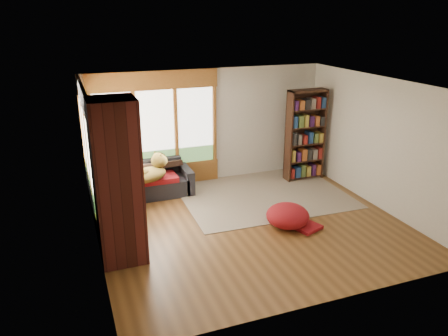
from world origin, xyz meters
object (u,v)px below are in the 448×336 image
object	(u,v)px
area_rug	(263,195)
pouf	(288,215)
dog_brindle	(123,183)
sectional_sofa	(130,191)
brick_chimney	(118,183)
bookshelf	(305,135)
dog_tan	(151,166)

from	to	relation	value
area_rug	pouf	xyz separation A→B (m)	(-0.22, -1.49, 0.22)
dog_brindle	area_rug	bearing A→B (deg)	-84.00
sectional_sofa	area_rug	world-z (taller)	sectional_sofa
sectional_sofa	area_rug	xyz separation A→B (m)	(2.77, -0.51, -0.30)
brick_chimney	dog_brindle	size ratio (longest dim) A/B	3.36
area_rug	bookshelf	distance (m)	1.79
bookshelf	pouf	size ratio (longest dim) A/B	2.67
sectional_sofa	bookshelf	size ratio (longest dim) A/B	1.04
brick_chimney	dog_brindle	world-z (taller)	brick_chimney
sectional_sofa	pouf	bearing A→B (deg)	-39.16
brick_chimney	dog_brindle	xyz separation A→B (m)	(0.24, 1.39, -0.56)
pouf	sectional_sofa	bearing A→B (deg)	141.92
area_rug	sectional_sofa	bearing A→B (deg)	169.62
sectional_sofa	dog_tan	size ratio (longest dim) A/B	2.25
sectional_sofa	brick_chimney	bearing A→B (deg)	-103.37
sectional_sofa	bookshelf	world-z (taller)	bookshelf
area_rug	dog_tan	xyz separation A→B (m)	(-2.33, 0.50, 0.77)
area_rug	dog_brindle	bearing A→B (deg)	-177.21
bookshelf	pouf	bearing A→B (deg)	-126.36
area_rug	dog_tan	bearing A→B (deg)	167.82
dog_brindle	brick_chimney	bearing A→B (deg)	173.46
dog_tan	area_rug	bearing A→B (deg)	-40.16
bookshelf	pouf	xyz separation A→B (m)	(-1.54, -2.09, -0.84)
brick_chimney	bookshelf	size ratio (longest dim) A/B	1.22
sectional_sofa	dog_brindle	distance (m)	0.81
area_rug	dog_tan	distance (m)	2.51
bookshelf	pouf	distance (m)	2.73
brick_chimney	sectional_sofa	distance (m)	2.32
bookshelf	sectional_sofa	bearing A→B (deg)	-178.74
area_rug	bookshelf	bearing A→B (deg)	24.39
bookshelf	dog_tan	bearing A→B (deg)	-178.50
dog_tan	dog_brindle	xyz separation A→B (m)	(-0.65, -0.65, -0.04)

